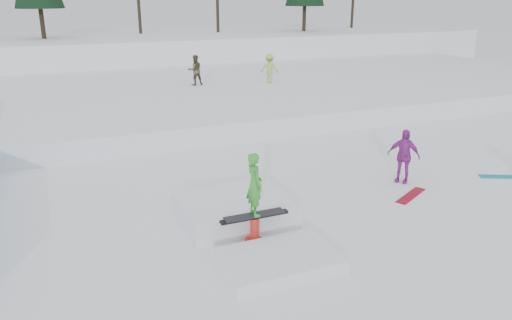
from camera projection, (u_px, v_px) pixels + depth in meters
name	position (u px, v px, depth m)	size (l,w,h in m)	color
ground	(270.00, 232.00, 11.74)	(120.00, 120.00, 0.00)	white
snow_berm	(103.00, 52.00, 37.51)	(60.00, 14.00, 2.40)	white
snow_midrise	(139.00, 95.00, 25.56)	(50.00, 18.00, 0.80)	white
walker_olive	(195.00, 70.00, 25.82)	(0.75, 0.59, 1.55)	#474026
walker_ygreen	(270.00, 69.00, 26.44)	(0.99, 0.57, 1.53)	#9BC345
spectator_purple	(403.00, 156.00, 14.62)	(0.94, 0.39, 1.61)	purple
loose_board_red	(411.00, 195.00, 13.80)	(1.40, 0.28, 0.03)	maroon
loose_board_teal	(503.00, 177.00, 15.22)	(1.40, 0.28, 0.03)	#0A7A85
jib_rail_feature	(245.00, 220.00, 11.64)	(2.60, 4.40, 2.11)	white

